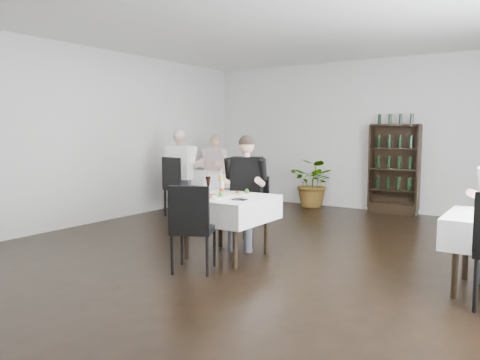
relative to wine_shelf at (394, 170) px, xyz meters
The scene contains 18 objects.
room_shell 4.40m from the wine_shelf, 97.92° to the right, with size 9.00×9.00×9.00m.
wine_shelf is the anchor object (origin of this frame).
main_table 4.41m from the wine_shelf, 101.78° to the right, with size 1.03×1.03×0.77m.
left_table 3.77m from the wine_shelf, 151.20° to the right, with size 0.98×0.98×0.77m.
potted_tree 1.64m from the wine_shelf, behind, with size 0.91×0.79×1.02m, color #2B591E.
main_chair_far 3.68m from the wine_shelf, 106.44° to the right, with size 0.44×0.44×0.95m.
main_chair_near 5.17m from the wine_shelf, 99.36° to the right, with size 0.60×0.61×1.00m.
left_chair_far 3.49m from the wine_shelf, 160.45° to the right, with size 0.46×0.47×0.97m.
left_chair_near 4.12m from the wine_shelf, 141.62° to the right, with size 0.61×0.61×1.11m.
diner_main 3.87m from the wine_shelf, 104.91° to the right, with size 0.66×0.70×1.53m.
diner_left_far 3.58m from the wine_shelf, 158.46° to the right, with size 0.57×0.57×1.51m.
diner_left_near 4.05m from the wine_shelf, 144.57° to the right, with size 0.67×0.71×1.63m.
plate_far 4.12m from the wine_shelf, 102.02° to the right, with size 0.27×0.27×0.07m.
plate_near 4.60m from the wine_shelf, 101.87° to the right, with size 0.29×0.29×0.09m.
pilsner_dark 4.49m from the wine_shelf, 105.29° to the right, with size 0.07×0.07×0.30m.
pilsner_lager 4.31m from the wine_shelf, 104.82° to the right, with size 0.07×0.07×0.30m.
coke_bottle 4.44m from the wine_shelf, 102.51° to the right, with size 0.06×0.06×0.23m.
napkin_cutlery 4.51m from the wine_shelf, 97.77° to the right, with size 0.20×0.19×0.02m.
Camera 1 is at (3.02, -4.77, 1.58)m, focal length 35.00 mm.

